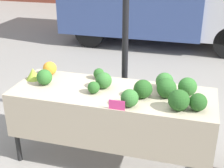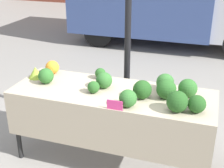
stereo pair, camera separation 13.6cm
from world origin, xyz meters
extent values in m
plane|color=gray|center=(0.00, 0.00, 0.00)|extent=(40.00, 40.00, 0.00)
cylinder|color=black|center=(-0.01, 0.57, 1.19)|extent=(0.07, 0.07, 2.39)
cylinder|color=black|center=(-1.61, 3.88, 0.33)|extent=(0.67, 0.22, 0.67)
cylinder|color=black|center=(-1.61, 5.69, 0.33)|extent=(0.67, 0.22, 0.67)
cube|color=tan|center=(0.00, 0.00, 0.79)|extent=(2.02, 0.73, 0.03)
cube|color=tan|center=(0.00, -0.36, 0.55)|extent=(2.02, 0.01, 0.44)
cylinder|color=black|center=(-0.95, -0.30, 0.39)|extent=(0.05, 0.05, 0.77)
cylinder|color=black|center=(0.95, -0.30, 0.39)|extent=(0.05, 0.05, 0.77)
cylinder|color=black|center=(-0.95, 0.30, 0.39)|extent=(0.05, 0.05, 0.77)
cylinder|color=black|center=(0.95, 0.30, 0.39)|extent=(0.05, 0.05, 0.77)
sphere|color=orange|center=(-0.78, 0.24, 0.88)|extent=(0.15, 0.15, 0.15)
cone|color=#93B238|center=(-0.90, 0.07, 0.86)|extent=(0.16, 0.16, 0.13)
sphere|color=#23511E|center=(0.66, -0.21, 0.90)|extent=(0.19, 0.19, 0.19)
sphere|color=#336B2D|center=(-0.10, 0.06, 0.88)|extent=(0.17, 0.17, 0.17)
sphere|color=#285B23|center=(-0.16, -0.09, 0.86)|extent=(0.12, 0.12, 0.12)
sphere|color=#23511E|center=(0.82, -0.17, 0.88)|extent=(0.16, 0.16, 0.16)
sphere|color=#2D6628|center=(-0.72, -0.02, 0.88)|extent=(0.16, 0.16, 0.16)
sphere|color=#336B2D|center=(0.49, 0.19, 0.89)|extent=(0.18, 0.18, 0.18)
sphere|color=#23511E|center=(0.32, -0.05, 0.89)|extent=(0.18, 0.18, 0.18)
sphere|color=#285B23|center=(-0.23, 0.28, 0.86)|extent=(0.12, 0.12, 0.12)
sphere|color=#336B2D|center=(0.24, -0.26, 0.88)|extent=(0.16, 0.16, 0.16)
sphere|color=#2D6628|center=(0.72, 0.11, 0.89)|extent=(0.18, 0.18, 0.18)
sphere|color=#285B23|center=(0.53, 0.02, 0.90)|extent=(0.19, 0.19, 0.19)
cube|color=#E53D84|center=(0.14, -0.35, 0.85)|extent=(0.15, 0.01, 0.09)
camera|label=1|loc=(0.76, -2.69, 2.11)|focal=50.00mm
camera|label=2|loc=(0.89, -2.65, 2.11)|focal=50.00mm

